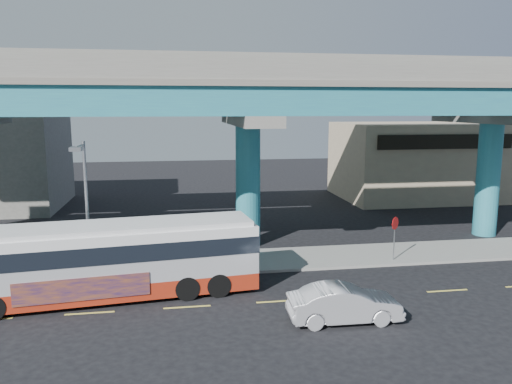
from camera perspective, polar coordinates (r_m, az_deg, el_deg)
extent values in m
plane|color=black|center=(22.72, 2.46, -12.10)|extent=(120.00, 120.00, 0.00)
cube|color=gray|center=(27.80, 0.15, -7.82)|extent=(70.00, 4.00, 0.15)
cube|color=#D8C64C|center=(22.33, -18.47, -12.99)|extent=(2.00, 0.12, 0.01)
cube|color=#D8C64C|center=(22.03, -7.89, -12.89)|extent=(2.00, 0.12, 0.01)
cube|color=#D8C64C|center=(22.45, 2.62, -12.36)|extent=(2.00, 0.12, 0.01)
cube|color=#D8C64C|center=(23.55, 12.39, -11.51)|extent=(2.00, 0.12, 0.01)
cube|color=#D8C64C|center=(25.24, 21.01, -10.48)|extent=(2.00, 0.12, 0.01)
cylinder|color=#226882|center=(30.34, -0.92, 0.70)|extent=(1.50, 1.50, 7.40)
cube|color=gray|center=(29.98, -0.94, 8.27)|extent=(2.00, 12.00, 0.60)
cube|color=gray|center=(33.44, -1.82, 9.95)|extent=(1.80, 5.00, 1.20)
cylinder|color=#226882|center=(36.26, 24.98, 1.26)|extent=(1.50, 1.50, 7.40)
cube|color=gray|center=(35.96, 25.43, 7.58)|extent=(2.00, 12.00, 0.60)
cube|color=gray|center=(38.89, 22.59, 9.18)|extent=(1.80, 5.00, 1.20)
cube|color=#226882|center=(26.52, 0.16, 10.26)|extent=(52.00, 5.00, 1.40)
cube|color=gray|center=(26.54, 0.16, 12.09)|extent=(52.00, 5.40, 0.30)
cube|color=gray|center=(24.11, 1.16, 13.65)|extent=(52.00, 0.25, 0.80)
cube|color=gray|center=(29.04, -0.66, 12.97)|extent=(52.00, 0.25, 0.80)
cube|color=#226882|center=(33.48, -1.83, 12.17)|extent=(52.00, 5.00, 1.40)
cube|color=gray|center=(33.53, -1.84, 13.63)|extent=(52.00, 5.40, 0.30)
cube|color=gray|center=(31.10, -1.23, 14.96)|extent=(52.00, 0.25, 0.80)
cube|color=gray|center=(36.04, -2.37, 14.22)|extent=(52.00, 0.25, 0.80)
cube|color=tan|center=(49.28, 17.80, 3.45)|extent=(14.00, 10.00, 7.00)
cube|color=black|center=(44.64, 20.90, 5.39)|extent=(12.00, 0.25, 1.20)
cube|color=#9E2713|center=(23.58, -16.28, -10.12)|extent=(13.25, 4.23, 0.76)
cube|color=silver|center=(23.21, -16.42, -7.34)|extent=(13.25, 4.23, 1.63)
cube|color=black|center=(23.06, -16.48, -6.05)|extent=(13.32, 4.29, 0.76)
cube|color=silver|center=(22.91, -16.55, -4.62)|extent=(13.25, 4.23, 0.43)
cube|color=silver|center=(22.83, -16.59, -3.82)|extent=(12.83, 3.94, 0.22)
cube|color=black|center=(23.88, -0.53, -5.52)|extent=(0.35, 2.51, 1.30)
cube|color=#14124F|center=(22.16, -19.20, -10.46)|extent=(5.40, 0.67, 0.98)
cylinder|color=black|center=(25.28, -26.78, -9.57)|extent=(1.12, 0.45, 1.09)
cylinder|color=black|center=(22.59, -7.86, -10.85)|extent=(1.12, 0.45, 1.09)
cylinder|color=black|center=(24.92, -8.67, -8.88)|extent=(1.12, 0.45, 1.09)
cylinder|color=black|center=(22.80, -4.29, -10.58)|extent=(1.12, 0.45, 1.09)
cylinder|color=black|center=(25.12, -5.44, -8.67)|extent=(1.12, 0.45, 1.09)
imported|color=#ABABB0|center=(20.53, 10.07, -12.46)|extent=(1.81, 4.57, 1.48)
imported|color=#29282D|center=(28.35, -23.49, -6.90)|extent=(3.19, 4.15, 1.16)
cylinder|color=gray|center=(25.51, -18.73, -1.99)|extent=(0.16, 0.16, 6.69)
cylinder|color=gray|center=(24.21, -19.48, 4.95)|extent=(0.12, 1.81, 0.12)
cube|color=gray|center=(23.32, -19.86, 4.66)|extent=(0.50, 0.70, 0.18)
cylinder|color=gray|center=(28.40, 15.51, -5.43)|extent=(0.06, 0.06, 2.10)
cylinder|color=#B20A0A|center=(28.14, 15.62, -3.47)|extent=(0.59, 0.47, 0.73)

